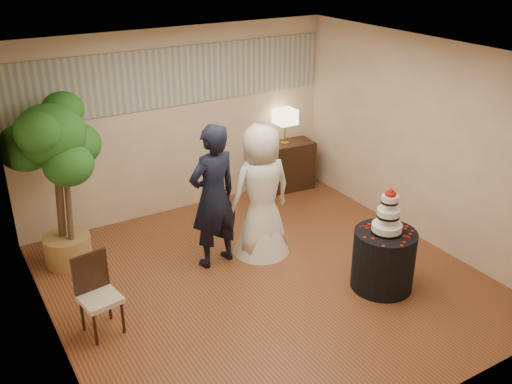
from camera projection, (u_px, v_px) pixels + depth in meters
floor at (265, 281)px, 7.17m from camera, size 5.00×5.00×0.00m
ceiling at (267, 57)px, 6.02m from camera, size 5.00×5.00×0.00m
wall_back at (179, 123)px, 8.55m from camera, size 5.00×0.06×2.80m
wall_front at (428, 282)px, 4.64m from camera, size 5.00×0.06×2.80m
wall_left at (44, 231)px, 5.43m from camera, size 0.06×5.00×2.80m
wall_right at (422, 142)px, 7.76m from camera, size 0.06×5.00×2.80m
mural_border at (176, 77)px, 8.24m from camera, size 4.90×0.02×0.85m
groom at (213, 197)px, 7.19m from camera, size 0.77×0.57×1.91m
bride at (261, 191)px, 7.48m from camera, size 0.90×0.78×1.81m
cake_table at (383, 260)px, 6.91m from camera, size 1.00×1.00×0.75m
wedding_cake at (389, 211)px, 6.64m from camera, size 0.36×0.36×0.56m
console at (284, 166)px, 9.60m from camera, size 1.02×0.52×0.82m
table_lamp at (285, 127)px, 9.31m from camera, size 0.32×0.32×0.58m
ficus_tree at (58, 184)px, 7.12m from camera, size 1.30×1.30×2.27m
side_chair at (100, 297)px, 6.08m from camera, size 0.48×0.49×0.90m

